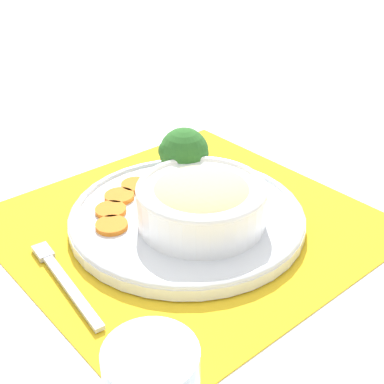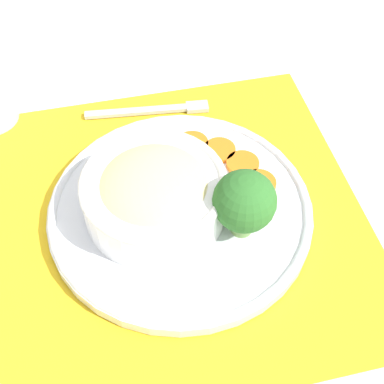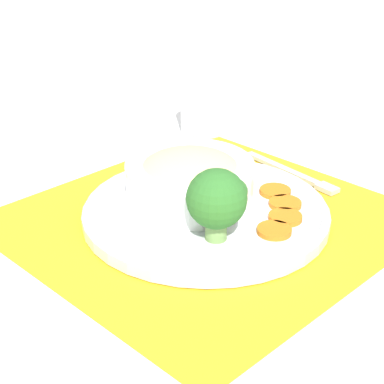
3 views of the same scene
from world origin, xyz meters
TOP-DOWN VIEW (x-y plane):
  - ground_plane at (0.00, 0.00)m, footprint 4.00×4.00m
  - placemat at (0.00, 0.00)m, footprint 0.48×0.46m
  - plate at (0.00, 0.00)m, footprint 0.33×0.33m
  - bowl at (0.00, -0.03)m, footprint 0.17×0.17m
  - broccoli_floret at (0.05, 0.07)m, footprint 0.07×0.07m
  - carrot_slice_near at (-0.01, 0.11)m, footprint 0.04×0.04m
  - carrot_slice_middle at (-0.05, 0.09)m, footprint 0.04×0.04m
  - carrot_slice_far at (-0.08, 0.07)m, footprint 0.04×0.04m
  - carrot_slice_extra at (-0.10, 0.04)m, footprint 0.04×0.04m
  - fork at (-0.19, 0.01)m, footprint 0.03×0.18m

SIDE VIEW (x-z plane):
  - ground_plane at x=0.00m, z-range 0.00..0.00m
  - placemat at x=0.00m, z-range 0.00..0.00m
  - fork at x=-0.19m, z-range 0.00..0.01m
  - plate at x=0.00m, z-range 0.00..0.03m
  - carrot_slice_near at x=-0.01m, z-range 0.02..0.03m
  - carrot_slice_middle at x=-0.05m, z-range 0.02..0.03m
  - carrot_slice_far at x=-0.08m, z-range 0.02..0.03m
  - carrot_slice_extra at x=-0.10m, z-range 0.02..0.03m
  - bowl at x=0.00m, z-range 0.02..0.09m
  - broccoli_floret at x=0.05m, z-range 0.03..0.12m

